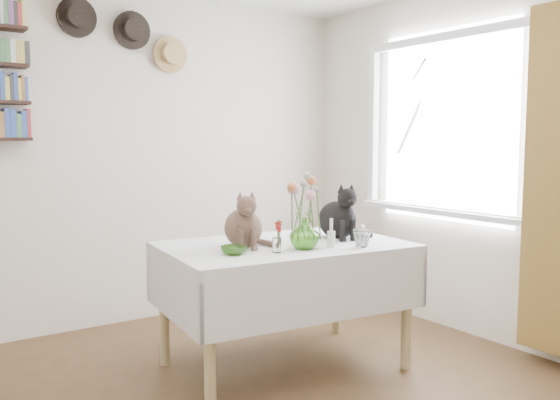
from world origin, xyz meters
TOP-DOWN VIEW (x-y plane):
  - room at (0.00, 0.00)m, footprint 4.08×4.58m
  - window at (1.97, 0.80)m, footprint 0.12×1.52m
  - curtain at (1.90, -0.12)m, footprint 0.12×0.38m
  - dining_table at (0.54, 0.80)m, footprint 1.53×1.07m
  - tabby_cat at (0.28, 0.86)m, footprint 0.32×0.35m
  - black_cat at (0.95, 0.79)m, footprint 0.30×0.35m
  - flower_vase at (0.54, 0.59)m, footprint 0.20×0.20m
  - green_bowl at (0.12, 0.68)m, footprint 0.15×0.15m
  - drinking_glass at (0.85, 0.46)m, footprint 0.11×0.11m
  - candlestick at (0.70, 0.56)m, footprint 0.05×0.05m
  - berry_jar at (0.35, 0.60)m, footprint 0.05×0.05m
  - porcelain_figurine at (1.05, 0.66)m, footprint 0.05×0.05m
  - flower_bouquet at (0.54, 0.60)m, footprint 0.17×0.13m
  - wall_hats at (0.12, 2.19)m, footprint 0.98×0.09m

SIDE VIEW (x-z plane):
  - dining_table at x=0.54m, z-range 0.20..0.97m
  - green_bowl at x=0.12m, z-range 0.77..0.82m
  - porcelain_figurine at x=1.05m, z-range 0.76..0.86m
  - drinking_glass at x=0.85m, z-range 0.77..0.87m
  - candlestick at x=0.70m, z-range 0.74..0.91m
  - berry_jar at x=0.35m, z-range 0.76..0.96m
  - flower_vase at x=0.54m, z-range 0.77..0.95m
  - tabby_cat at x=0.28m, z-range 0.77..1.11m
  - black_cat at x=0.95m, z-range 0.77..1.13m
  - flower_bouquet at x=0.54m, z-range 0.91..1.31m
  - curtain at x=1.90m, z-range 0.10..2.20m
  - room at x=0.00m, z-range -0.04..2.54m
  - window at x=1.97m, z-range 0.74..2.06m
  - wall_hats at x=0.12m, z-range 1.93..2.41m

